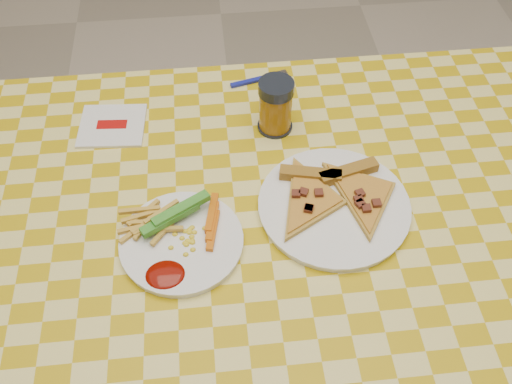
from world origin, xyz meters
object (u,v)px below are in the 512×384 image
Objects in this scene: table at (266,250)px; plate_right at (334,207)px; plate_left at (182,243)px; drink_glass at (276,106)px.

table is 4.94× the size of plate_right.
table is 0.15m from plate_right.
plate_left is 0.27m from plate_right.
drink_glass reaches higher than plate_right.
plate_left is at bearing -169.71° from plate_right.
plate_left is at bearing -125.81° from drink_glass.
plate_left and plate_right have the same top height.
plate_right is at bearing -70.19° from drink_glass.
drink_glass is (-0.08, 0.21, 0.05)m from plate_right.
drink_glass reaches higher than plate_left.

